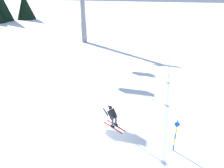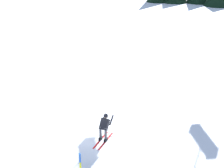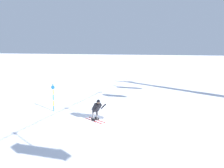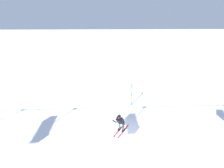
% 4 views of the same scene
% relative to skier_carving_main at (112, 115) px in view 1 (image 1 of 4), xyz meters
% --- Properties ---
extents(ground_plane, '(260.00, 260.00, 0.00)m').
position_rel_skier_carving_main_xyz_m(ground_plane, '(-0.38, 0.67, -0.83)').
color(ground_plane, white).
extents(skier_carving_main, '(1.36, 1.77, 1.59)m').
position_rel_skier_carving_main_xyz_m(skier_carving_main, '(0.00, 0.00, 0.00)').
color(skier_carving_main, red).
rests_on(skier_carving_main, ground_plane).
extents(lift_tower_far, '(0.65, 2.79, 10.17)m').
position_rel_skier_carving_main_xyz_m(lift_tower_far, '(21.20, 10.54, 3.50)').
color(lift_tower_far, gray).
rests_on(lift_tower_far, ground_plane).
extents(trail_marker_pole, '(0.07, 0.28, 2.05)m').
position_rel_skier_carving_main_xyz_m(trail_marker_pole, '(-1.35, -3.96, 0.28)').
color(trail_marker_pole, blue).
rests_on(trail_marker_pole, ground_plane).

